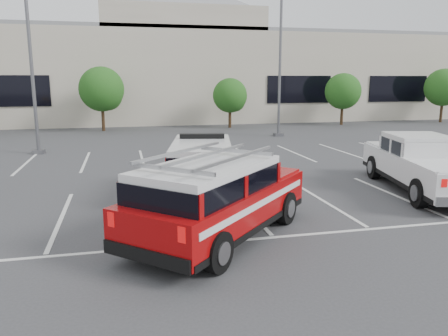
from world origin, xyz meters
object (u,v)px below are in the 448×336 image
(convention_building, at_px, (159,71))
(tree_mid_left, at_px, (103,91))
(tree_far_right, at_px, (444,89))
(white_pickup, at_px, (422,169))
(light_pole_left, at_px, (30,54))
(ladder_suv, at_px, (217,204))
(tree_mid_right, at_px, (231,97))
(fire_chief_suv, at_px, (202,170))
(tree_right, at_px, (344,92))
(light_pole_mid, at_px, (280,60))

(convention_building, xyz_separation_m, tree_mid_left, (-5.09, -9.82, -1.68))
(tree_far_right, distance_m, white_pickup, 28.47)
(tree_far_right, bearing_deg, light_pole_left, -163.11)
(white_pickup, relative_size, ladder_suv, 1.19)
(tree_mid_right, relative_size, light_pole_left, 0.39)
(ladder_suv, bearing_deg, fire_chief_suv, 128.18)
(tree_right, bearing_deg, fire_chief_suv, -128.40)
(convention_building, relative_size, ladder_suv, 10.70)
(tree_mid_right, distance_m, ladder_suv, 25.49)
(white_pickup, bearing_deg, light_pole_mid, 101.52)
(tree_mid_right, bearing_deg, light_pole_left, -142.50)
(light_pole_mid, relative_size, fire_chief_suv, 1.68)
(white_pickup, xyz_separation_m, ladder_suv, (-8.07, -3.00, 0.11))
(light_pole_left, xyz_separation_m, ladder_suv, (6.61, -14.56, -4.30))
(convention_building, distance_m, fire_chief_suv, 30.37)
(tree_mid_right, height_order, light_pole_left, light_pole_left)
(fire_chief_suv, distance_m, ladder_suv, 4.35)
(tree_right, bearing_deg, white_pickup, -111.25)
(white_pickup, bearing_deg, ladder_suv, -146.97)
(light_pole_mid, xyz_separation_m, white_pickup, (-0.31, -15.56, -4.41))
(tree_right, relative_size, light_pole_left, 0.43)
(light_pole_mid, bearing_deg, tree_right, 36.77)
(convention_building, height_order, tree_mid_left, convention_building)
(tree_mid_left, bearing_deg, tree_mid_right, -0.00)
(tree_mid_right, xyz_separation_m, tree_far_right, (20.00, 0.00, 0.54))
(convention_building, height_order, white_pickup, convention_building)
(tree_mid_left, relative_size, white_pickup, 0.73)
(light_pole_mid, bearing_deg, convention_building, 113.26)
(tree_mid_left, distance_m, light_pole_mid, 13.53)
(tree_mid_right, distance_m, light_pole_left, 16.72)
(convention_building, xyz_separation_m, tree_mid_right, (4.91, -9.82, -2.22))
(convention_building, bearing_deg, tree_mid_left, -117.40)
(fire_chief_suv, bearing_deg, tree_right, 63.22)
(light_pole_left, relative_size, white_pickup, 1.54)
(tree_far_right, xyz_separation_m, white_pickup, (-18.40, -21.61, -2.27))
(white_pickup, distance_m, ladder_suv, 8.61)
(tree_mid_left, bearing_deg, white_pickup, -61.78)
(tree_mid_right, height_order, tree_far_right, tree_far_right)
(ladder_suv, bearing_deg, white_pickup, 63.92)
(ladder_suv, bearing_deg, tree_far_right, 86.45)
(light_pole_left, relative_size, ladder_suv, 1.83)
(convention_building, bearing_deg, fire_chief_suv, -92.21)
(tree_mid_right, bearing_deg, ladder_suv, -104.75)
(fire_chief_suv, height_order, ladder_suv, ladder_suv)
(tree_mid_right, xyz_separation_m, light_pole_mid, (1.91, -6.05, 2.68))
(light_pole_left, xyz_separation_m, white_pickup, (14.69, -11.56, -4.41))
(convention_building, height_order, tree_right, convention_building)
(tree_mid_right, bearing_deg, tree_mid_left, 180.00)
(ladder_suv, bearing_deg, tree_mid_right, 118.81)
(convention_building, relative_size, tree_right, 13.58)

